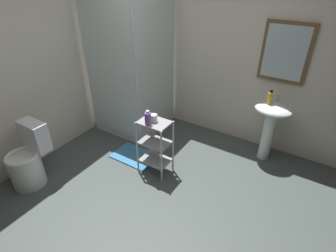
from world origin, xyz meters
The scene contains 12 objects.
ground_plane centered at (0.00, 0.00, -0.01)m, with size 4.20×4.20×0.02m, color #444F4C.
wall_back centered at (0.01, 1.85, 1.25)m, with size 4.20×0.14×2.50m.
wall_left centered at (-1.85, 0.00, 1.25)m, with size 0.10×4.20×2.50m, color beige.
shower_stall centered at (-1.18, 1.18, 0.46)m, with size 0.92×0.92×2.00m.
pedestal_sink centered at (0.78, 1.52, 0.58)m, with size 0.46×0.37×0.81m.
sink_faucet centered at (0.78, 1.64, 0.86)m, with size 0.03×0.03×0.10m, color silver.
toilet centered at (-1.48, -0.47, 0.31)m, with size 0.37×0.49×0.76m.
storage_cart centered at (-0.32, 0.49, 0.44)m, with size 0.38×0.28×0.74m.
hand_soap_bottle centered at (0.70, 1.52, 0.89)m, with size 0.06×0.06×0.19m.
conditioner_bottle_purple centered at (-0.34, 0.40, 0.82)m, with size 0.07×0.07×0.18m.
rinse_cup centered at (-0.33, 0.49, 0.79)m, with size 0.08×0.08×0.09m, color silver.
bath_mat centered at (-0.74, 0.57, 0.01)m, with size 0.60×0.40×0.02m, color teal.
Camera 1 is at (1.22, -1.65, 2.30)m, focal length 28.30 mm.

